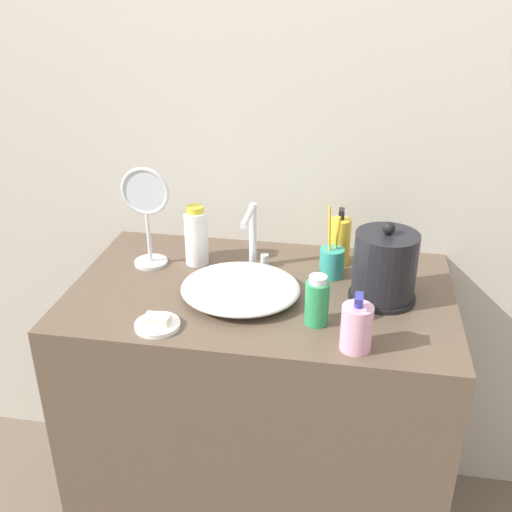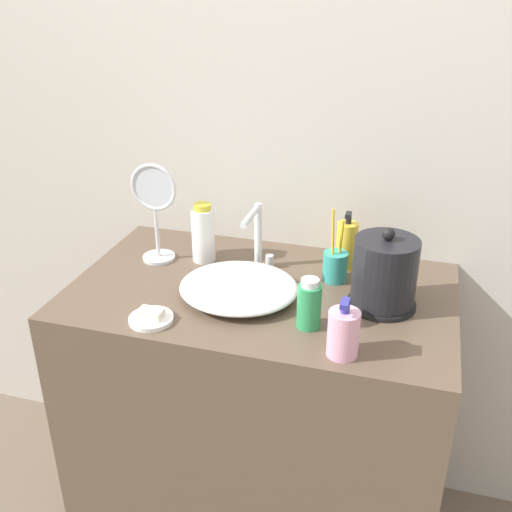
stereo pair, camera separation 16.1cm
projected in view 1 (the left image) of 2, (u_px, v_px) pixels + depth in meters
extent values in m
cube|color=beige|center=(280.00, 114.00, 1.77)|extent=(6.00, 0.04, 2.60)
cube|color=brown|center=(260.00, 415.00, 1.85)|extent=(1.05, 0.63, 0.89)
ellipsoid|color=white|center=(241.00, 288.00, 1.60)|extent=(0.32, 0.30, 0.05)
cylinder|color=silver|center=(253.00, 236.00, 1.73)|extent=(0.02, 0.02, 0.20)
cylinder|color=silver|center=(248.00, 216.00, 1.63)|extent=(0.02, 0.14, 0.02)
cylinder|color=silver|center=(265.00, 261.00, 1.76)|extent=(0.02, 0.02, 0.04)
cylinder|color=black|center=(382.00, 296.00, 1.60)|extent=(0.18, 0.18, 0.01)
cylinder|color=black|center=(385.00, 267.00, 1.56)|extent=(0.17, 0.17, 0.19)
sphere|color=black|center=(389.00, 228.00, 1.52)|extent=(0.03, 0.03, 0.03)
cylinder|color=teal|center=(332.00, 263.00, 1.70)|extent=(0.07, 0.07, 0.09)
cylinder|color=yellow|center=(337.00, 241.00, 1.68)|extent=(0.02, 0.02, 0.15)
cylinder|color=yellow|center=(329.00, 237.00, 1.66)|extent=(0.02, 0.02, 0.18)
cylinder|color=#EAA8C6|center=(356.00, 328.00, 1.37)|extent=(0.07, 0.07, 0.11)
cylinder|color=#333399|center=(359.00, 302.00, 1.34)|extent=(0.02, 0.02, 0.02)
cube|color=#333399|center=(359.00, 298.00, 1.32)|extent=(0.02, 0.04, 0.01)
cylinder|color=white|center=(196.00, 238.00, 1.76)|extent=(0.07, 0.07, 0.16)
cylinder|color=gold|center=(195.00, 209.00, 1.72)|extent=(0.05, 0.05, 0.02)
cylinder|color=#2D9956|center=(317.00, 303.00, 1.47)|extent=(0.06, 0.06, 0.11)
cylinder|color=white|center=(318.00, 280.00, 1.44)|extent=(0.04, 0.04, 0.02)
cylinder|color=gold|center=(340.00, 241.00, 1.77)|extent=(0.06, 0.06, 0.14)
cylinder|color=black|center=(342.00, 216.00, 1.73)|extent=(0.02, 0.02, 0.02)
cube|color=black|center=(342.00, 211.00, 1.71)|extent=(0.02, 0.03, 0.01)
cylinder|color=white|center=(158.00, 325.00, 1.47)|extent=(0.11, 0.11, 0.01)
cube|color=#EFE5C6|center=(157.00, 319.00, 1.47)|extent=(0.06, 0.04, 0.02)
cylinder|color=silver|center=(151.00, 262.00, 1.79)|extent=(0.10, 0.10, 0.01)
cylinder|color=silver|center=(149.00, 237.00, 1.75)|extent=(0.01, 0.01, 0.15)
torus|color=silver|center=(145.00, 191.00, 1.69)|extent=(0.14, 0.01, 0.14)
cylinder|color=silver|center=(145.00, 191.00, 1.69)|extent=(0.12, 0.00, 0.12)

